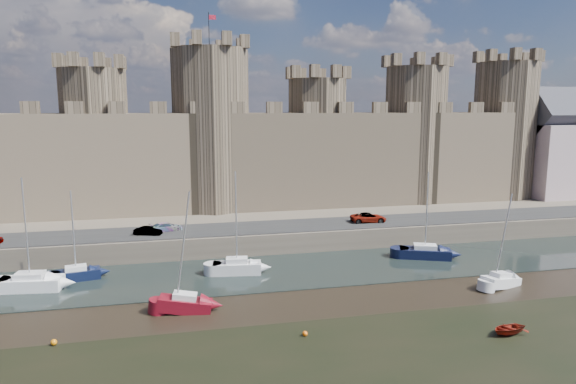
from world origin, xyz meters
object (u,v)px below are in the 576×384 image
sailboat_0 (30,282)px  sailboat_3 (425,252)px  car_1 (148,231)px  sailboat_5 (501,280)px  sailboat_2 (237,266)px  sailboat_1 (76,273)px  car_3 (368,218)px  sailboat_4 (185,303)px  car_2 (166,227)px

sailboat_0 → sailboat_3: bearing=8.7°
car_1 → sailboat_5: size_ratio=0.35×
sailboat_2 → sailboat_3: size_ratio=1.08×
sailboat_1 → car_3: bearing=2.1°
sailboat_3 → sailboat_1: bearing=-159.5°
car_1 → car_3: 27.74m
sailboat_1 → sailboat_3: size_ratio=0.91×
car_3 → sailboat_1: (-34.54, -8.02, -2.40)m
sailboat_3 → sailboat_4: size_ratio=0.96×
car_2 → sailboat_5: size_ratio=0.42×
car_3 → sailboat_0: sailboat_0 is taller
sailboat_2 → sailboat_5: sailboat_2 is taller
sailboat_5 → sailboat_0: bearing=149.9°
sailboat_0 → sailboat_1: bearing=36.8°
car_1 → car_2: bearing=-35.4°
car_1 → sailboat_2: size_ratio=0.30×
car_1 → sailboat_0: sailboat_0 is taller
sailboat_3 → sailboat_4: (-27.53, -9.85, -0.01)m
car_3 → sailboat_3: 9.77m
sailboat_2 → sailboat_5: 26.44m
car_3 → sailboat_2: size_ratio=0.43×
car_2 → sailboat_0: size_ratio=0.36×
car_2 → sailboat_3: sailboat_3 is taller
car_1 → sailboat_5: (34.00, -18.30, -2.35)m
car_1 → car_2: (2.07, 1.57, 0.03)m
sailboat_1 → sailboat_3: (38.10, -0.77, 0.03)m
sailboat_3 → car_3: bearing=133.7°
sailboat_4 → sailboat_1: bearing=143.0°
car_3 → sailboat_3: size_ratio=0.46×
sailboat_1 → sailboat_5: 42.29m
sailboat_1 → sailboat_2: sailboat_2 is taller
sailboat_1 → sailboat_0: bearing=-161.0°
sailboat_2 → sailboat_4: bearing=-113.9°
car_1 → sailboat_0: size_ratio=0.30×
car_1 → sailboat_3: sailboat_3 is taller
sailboat_0 → sailboat_4: size_ratio=1.03×
car_3 → sailboat_4: (-23.97, -18.64, -2.38)m
car_3 → sailboat_3: (3.56, -8.79, -2.37)m
car_1 → car_2: size_ratio=0.84×
car_1 → car_3: bearing=-71.0°
sailboat_1 → sailboat_3: sailboat_3 is taller
sailboat_0 → sailboat_5: (44.57, -8.91, -0.15)m
sailboat_2 → sailboat_3: sailboat_2 is taller
sailboat_4 → sailboat_5: bearing=7.3°
sailboat_0 → sailboat_3: sailboat_0 is taller
car_2 → sailboat_0: (-12.64, -10.96, -2.23)m
sailboat_0 → sailboat_3: 41.87m
car_1 → sailboat_0: 14.30m
car_3 → sailboat_0: size_ratio=0.43×
car_1 → sailboat_4: sailboat_4 is taller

